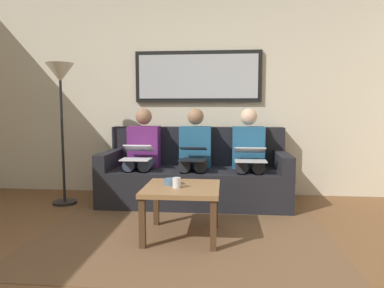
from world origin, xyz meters
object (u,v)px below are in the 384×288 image
(bowl, at_px, (172,182))
(laptop_black, at_px, (193,154))
(couch, at_px, (195,176))
(cup, at_px, (177,183))
(person_middle, at_px, (195,153))
(standing_lamp, at_px, (61,88))
(framed_mirror, at_px, (198,77))
(laptop_white, at_px, (138,153))
(person_left, at_px, (249,153))
(person_right, at_px, (142,152))
(laptop_silver, at_px, (250,155))
(coffee_table, at_px, (182,193))

(bowl, distance_m, laptop_black, 0.85)
(couch, relative_size, bowl, 15.08)
(cup, bearing_deg, person_middle, -92.36)
(cup, xyz_separation_m, standing_lamp, (1.50, -1.02, 0.87))
(framed_mirror, xyz_separation_m, standing_lamp, (1.55, 0.66, -0.18))
(laptop_black, distance_m, standing_lamp, 1.72)
(couch, height_order, laptop_white, couch)
(person_left, relative_size, person_middle, 1.00)
(framed_mirror, height_order, laptop_black, framed_mirror)
(bowl, distance_m, standing_lamp, 1.91)
(laptop_black, bearing_deg, standing_lamp, -1.69)
(cup, bearing_deg, bowl, -65.59)
(couch, distance_m, person_middle, 0.31)
(person_middle, bearing_deg, cup, 87.64)
(person_middle, bearing_deg, laptop_white, 19.93)
(person_middle, height_order, person_right, same)
(framed_mirror, bearing_deg, person_left, 144.47)
(framed_mirror, height_order, cup, framed_mirror)
(bowl, relative_size, laptop_black, 0.41)
(laptop_silver, xyz_separation_m, person_right, (1.28, -0.24, -0.02))
(framed_mirror, height_order, person_middle, framed_mirror)
(framed_mirror, height_order, laptop_silver, framed_mirror)
(couch, bearing_deg, bowl, 84.42)
(framed_mirror, bearing_deg, person_right, 35.53)
(couch, bearing_deg, laptop_silver, 154.16)
(couch, xyz_separation_m, cup, (0.05, 1.28, 0.19))
(laptop_white, bearing_deg, coffee_table, 124.34)
(person_right, bearing_deg, bowl, 116.08)
(bowl, distance_m, laptop_silver, 1.13)
(cup, distance_m, laptop_black, 0.98)
(coffee_table, distance_m, cup, 0.13)
(person_left, relative_size, person_right, 1.00)
(framed_mirror, bearing_deg, standing_lamp, 22.93)
(person_left, distance_m, standing_lamp, 2.33)
(person_left, xyz_separation_m, laptop_black, (0.64, 0.24, 0.02))
(framed_mirror, distance_m, standing_lamp, 1.69)
(coffee_table, xyz_separation_m, person_middle, (-0.01, -1.15, 0.22))
(person_right, bearing_deg, coffee_table, 118.60)
(coffee_table, bearing_deg, person_right, -61.40)
(laptop_black, distance_m, laptop_white, 0.64)
(bowl, bearing_deg, laptop_silver, -131.93)
(person_left, bearing_deg, person_middle, 0.00)
(bowl, relative_size, person_middle, 0.13)
(couch, bearing_deg, framed_mirror, -90.00)
(cup, height_order, bowl, cup)
(laptop_silver, bearing_deg, cup, 54.68)
(framed_mirror, bearing_deg, couch, 90.00)
(laptop_white, bearing_deg, person_middle, -160.07)
(standing_lamp, bearing_deg, cup, 145.88)
(framed_mirror, relative_size, standing_lamp, 0.99)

